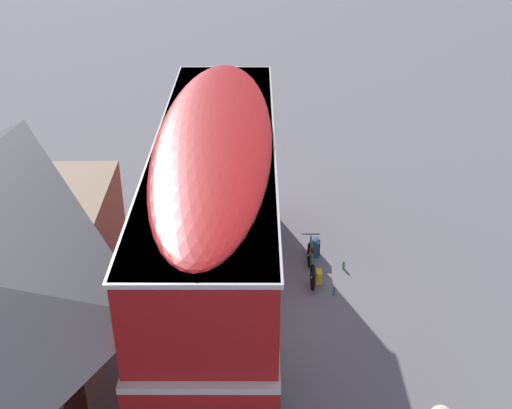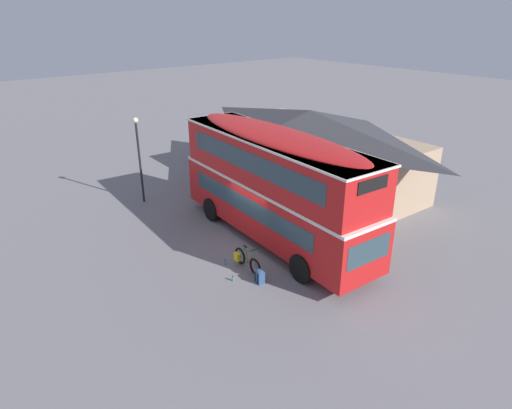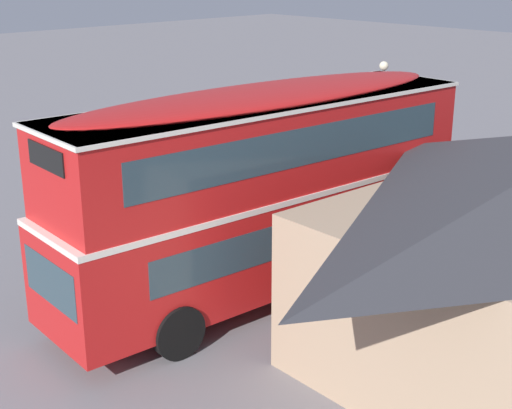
{
  "view_description": "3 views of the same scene",
  "coord_description": "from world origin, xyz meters",
  "px_view_note": "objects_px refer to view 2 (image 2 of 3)",
  "views": [
    {
      "loc": [
        -12.02,
        0.78,
        9.8
      ],
      "look_at": [
        1.33,
        -0.09,
        2.31
      ],
      "focal_mm": 44.4,
      "sensor_mm": 36.0,
      "label": 1
    },
    {
      "loc": [
        13.07,
        -10.61,
        9.1
      ],
      "look_at": [
        0.07,
        0.01,
        1.82
      ],
      "focal_mm": 31.25,
      "sensor_mm": 36.0,
      "label": 2
    },
    {
      "loc": [
        11.25,
        12.15,
        7.47
      ],
      "look_at": [
        -0.24,
        0.05,
        1.84
      ],
      "focal_mm": 52.14,
      "sensor_mm": 36.0,
      "label": 3
    }
  ],
  "objects_px": {
    "double_decker_bus": "(274,182)",
    "water_bottle_green_metal": "(233,279)",
    "backpack_on_ground": "(260,276)",
    "touring_bicycle": "(246,260)",
    "street_lamp": "(139,151)",
    "water_bottle_blue_sports": "(225,262)"
  },
  "relations": [
    {
      "from": "double_decker_bus",
      "to": "water_bottle_green_metal",
      "type": "xyz_separation_m",
      "value": [
        1.54,
        -3.32,
        -2.55
      ]
    },
    {
      "from": "backpack_on_ground",
      "to": "touring_bicycle",
      "type": "bearing_deg",
      "value": 168.61
    },
    {
      "from": "backpack_on_ground",
      "to": "street_lamp",
      "type": "xyz_separation_m",
      "value": [
        -9.64,
        0.16,
        2.47
      ]
    },
    {
      "from": "double_decker_bus",
      "to": "water_bottle_green_metal",
      "type": "bearing_deg",
      "value": -65.19
    },
    {
      "from": "backpack_on_ground",
      "to": "street_lamp",
      "type": "bearing_deg",
      "value": 179.04
    },
    {
      "from": "water_bottle_green_metal",
      "to": "water_bottle_blue_sports",
      "type": "height_order",
      "value": "water_bottle_blue_sports"
    },
    {
      "from": "street_lamp",
      "to": "water_bottle_blue_sports",
      "type": "bearing_deg",
      "value": -2.95
    },
    {
      "from": "double_decker_bus",
      "to": "street_lamp",
      "type": "xyz_separation_m",
      "value": [
        -7.4,
        -2.47,
        0.1
      ]
    },
    {
      "from": "backpack_on_ground",
      "to": "water_bottle_blue_sports",
      "type": "bearing_deg",
      "value": -172.58
    },
    {
      "from": "water_bottle_blue_sports",
      "to": "water_bottle_green_metal",
      "type": "bearing_deg",
      "value": -21.75
    },
    {
      "from": "water_bottle_blue_sports",
      "to": "street_lamp",
      "type": "height_order",
      "value": "street_lamp"
    },
    {
      "from": "water_bottle_blue_sports",
      "to": "street_lamp",
      "type": "bearing_deg",
      "value": 177.05
    },
    {
      "from": "water_bottle_green_metal",
      "to": "water_bottle_blue_sports",
      "type": "relative_size",
      "value": 0.89
    },
    {
      "from": "double_decker_bus",
      "to": "backpack_on_ground",
      "type": "relative_size",
      "value": 19.8
    },
    {
      "from": "touring_bicycle",
      "to": "water_bottle_green_metal",
      "type": "xyz_separation_m",
      "value": [
        0.37,
        -0.91,
        -0.27
      ]
    },
    {
      "from": "double_decker_bus",
      "to": "water_bottle_blue_sports",
      "type": "distance_m",
      "value": 3.85
    },
    {
      "from": "touring_bicycle",
      "to": "street_lamp",
      "type": "bearing_deg",
      "value": -179.63
    },
    {
      "from": "touring_bicycle",
      "to": "water_bottle_blue_sports",
      "type": "relative_size",
      "value": 7.2
    },
    {
      "from": "water_bottle_green_metal",
      "to": "street_lamp",
      "type": "bearing_deg",
      "value": 174.53
    },
    {
      "from": "touring_bicycle",
      "to": "street_lamp",
      "type": "distance_m",
      "value": 8.89
    },
    {
      "from": "double_decker_bus",
      "to": "backpack_on_ground",
      "type": "distance_m",
      "value": 4.19
    },
    {
      "from": "double_decker_bus",
      "to": "touring_bicycle",
      "type": "distance_m",
      "value": 3.51
    }
  ]
}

